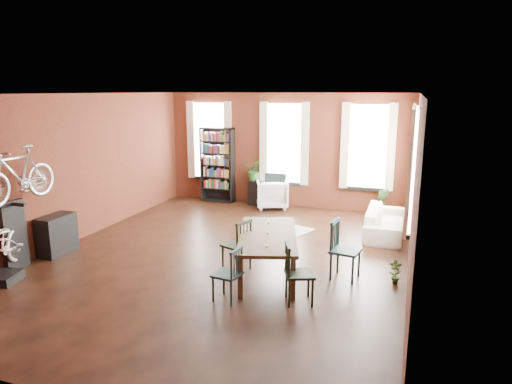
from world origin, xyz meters
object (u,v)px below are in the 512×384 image
at_px(bike_trainer, 1,278).
at_px(dining_chair_d, 346,250).
at_px(bookshelf, 217,165).
at_px(dining_table, 268,254).
at_px(dining_chair_a, 227,274).
at_px(cream_sofa, 385,217).
at_px(console_table, 57,235).
at_px(white_armchair, 272,193).
at_px(dining_chair_c, 299,274).
at_px(dining_chair_b, 236,245).
at_px(plant_stand, 256,193).

bearing_deg(bike_trainer, dining_chair_d, 20.59).
distance_m(bookshelf, bike_trainer, 6.86).
distance_m(dining_table, dining_chair_d, 1.38).
bearing_deg(dining_chair_a, dining_table, 175.28).
xyz_separation_m(dining_chair_d, cream_sofa, (0.51, 2.87, -0.12)).
bearing_deg(console_table, dining_table, 5.24).
bearing_deg(dining_table, cream_sofa, 42.42).
bearing_deg(bike_trainer, dining_chair_a, 9.22).
bearing_deg(cream_sofa, white_armchair, 65.05).
distance_m(bookshelf, cream_sofa, 5.28).
distance_m(dining_chair_c, dining_chair_d, 1.29).
distance_m(dining_table, dining_chair_b, 0.61).
bearing_deg(dining_chair_d, dining_chair_c, 163.98).
xyz_separation_m(dining_chair_b, bookshelf, (-2.49, 4.81, 0.62)).
bearing_deg(bike_trainer, bookshelf, 80.02).
bearing_deg(dining_chair_a, bike_trainer, -72.72).
relative_size(dining_table, bookshelf, 1.00).
distance_m(bike_trainer, plant_stand, 7.09).
distance_m(dining_chair_c, console_table, 5.21).
bearing_deg(plant_stand, console_table, -115.48).
xyz_separation_m(cream_sofa, console_table, (-6.23, -3.50, -0.01)).
bearing_deg(dining_chair_b, bookshelf, -130.51).
xyz_separation_m(white_armchair, plant_stand, (-0.56, 0.22, -0.10)).
distance_m(dining_chair_b, plant_stand, 4.98).
xyz_separation_m(dining_chair_a, plant_stand, (-1.61, 6.03, -0.09)).
xyz_separation_m(bookshelf, plant_stand, (1.20, 0.00, -0.76)).
height_order(dining_chair_d, console_table, dining_chair_d).
distance_m(dining_table, dining_chair_a, 1.27).
bearing_deg(dining_chair_c, dining_table, 18.34).
distance_m(cream_sofa, plant_stand, 4.12).
relative_size(dining_chair_a, dining_chair_c, 0.92).
height_order(dining_chair_b, dining_chair_d, dining_chair_d).
bearing_deg(dining_chair_c, dining_chair_d, -47.52).
height_order(dining_table, dining_chair_a, dining_chair_a).
bearing_deg(dining_chair_a, console_table, -93.47).
bearing_deg(dining_table, dining_chair_b, 164.54).
distance_m(dining_chair_a, cream_sofa, 4.83).
distance_m(dining_chair_d, bike_trainer, 6.02).
bearing_deg(bike_trainer, white_armchair, 65.57).
distance_m(white_armchair, bike_trainer, 7.11).
height_order(dining_chair_a, plant_stand, dining_chair_a).
bearing_deg(dining_table, dining_chair_a, -119.37).
bearing_deg(dining_table, white_armchair, 89.56).
height_order(dining_chair_c, plant_stand, dining_chair_c).
distance_m(dining_chair_b, bookshelf, 5.45).
bearing_deg(bike_trainer, dining_table, 23.81).
bearing_deg(dining_chair_b, console_table, -61.94).
xyz_separation_m(dining_table, dining_chair_d, (1.36, 0.23, 0.15)).
bearing_deg(plant_stand, bike_trainer, -109.56).
bearing_deg(console_table, cream_sofa, 29.33).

